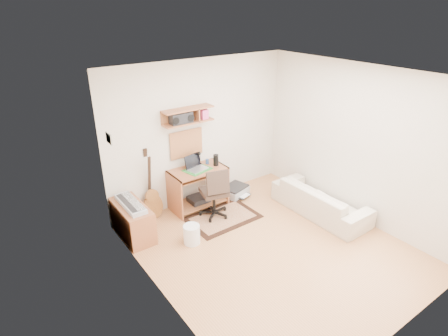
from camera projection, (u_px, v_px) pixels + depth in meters
floor at (272, 248)px, 5.64m from camera, size 3.60×4.00×0.01m
ceiling at (283, 76)px, 4.56m from camera, size 3.60×4.00×0.01m
back_wall at (200, 133)px, 6.58m from camera, size 3.60×0.01×2.60m
left_wall at (159, 211)px, 4.14m from camera, size 0.01×4.00×2.60m
right_wall at (357, 144)px, 6.06m from camera, size 0.01×4.00×2.60m
wall_shelf at (188, 116)px, 6.16m from camera, size 0.90×0.25×0.26m
cork_board at (186, 143)px, 6.46m from camera, size 0.64×0.03×0.49m
wall_photo at (109, 138)px, 5.09m from camera, size 0.02×0.20×0.15m
desk at (198, 188)px, 6.63m from camera, size 1.00×0.55×0.75m
laptop at (197, 163)px, 6.40m from camera, size 0.41×0.41×0.26m
speaker at (216, 160)px, 6.59m from camera, size 0.09×0.09×0.21m
desk_lamp at (200, 158)px, 6.60m from camera, size 0.09×0.09×0.27m
pencil_cup at (207, 161)px, 6.68m from camera, size 0.06×0.06×0.09m
boombox at (181, 118)px, 6.09m from camera, size 0.38×0.17×0.20m
rug at (223, 218)px, 6.42m from camera, size 1.22×0.82×0.02m
task_chair at (214, 192)px, 6.30m from camera, size 0.59×0.59×0.95m
cabinet at (132, 221)px, 5.84m from camera, size 0.40×0.90×0.55m
music_keyboard at (130, 204)px, 5.71m from camera, size 0.24×0.76×0.07m
guitar at (151, 185)px, 6.19m from camera, size 0.34×0.22×1.26m
waste_basket at (192, 234)px, 5.70m from camera, size 0.31×0.31×0.31m
printer at (235, 191)px, 7.15m from camera, size 0.56×0.49×0.18m
sofa at (321, 196)px, 6.43m from camera, size 0.52×1.78×0.70m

